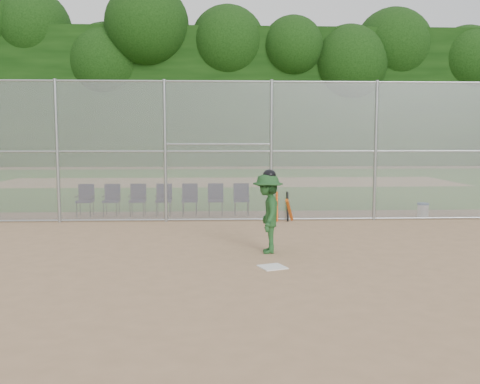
{
  "coord_description": "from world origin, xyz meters",
  "views": [
    {
      "loc": [
        -0.56,
        -10.15,
        2.43
      ],
      "look_at": [
        0.0,
        2.5,
        1.1
      ],
      "focal_mm": 40.0,
      "sensor_mm": 36.0,
      "label": 1
    }
  ],
  "objects_px": {
    "home_plate": "(272,267)",
    "batter_at_plate": "(268,213)",
    "chair_0": "(85,200)",
    "water_cooler": "(423,210)"
  },
  "relations": [
    {
      "from": "batter_at_plate",
      "to": "chair_0",
      "type": "height_order",
      "value": "batter_at_plate"
    },
    {
      "from": "batter_at_plate",
      "to": "chair_0",
      "type": "distance_m",
      "value": 7.4
    },
    {
      "from": "home_plate",
      "to": "chair_0",
      "type": "xyz_separation_m",
      "value": [
        -5.04,
        6.67,
        0.47
      ]
    },
    {
      "from": "water_cooler",
      "to": "chair_0",
      "type": "height_order",
      "value": "chair_0"
    },
    {
      "from": "home_plate",
      "to": "batter_at_plate",
      "type": "distance_m",
      "value": 1.53
    },
    {
      "from": "batter_at_plate",
      "to": "home_plate",
      "type": "bearing_deg",
      "value": -91.44
    },
    {
      "from": "home_plate",
      "to": "batter_at_plate",
      "type": "xyz_separation_m",
      "value": [
        0.03,
        1.29,
        0.83
      ]
    },
    {
      "from": "home_plate",
      "to": "water_cooler",
      "type": "bearing_deg",
      "value": 48.87
    },
    {
      "from": "home_plate",
      "to": "water_cooler",
      "type": "height_order",
      "value": "water_cooler"
    },
    {
      "from": "water_cooler",
      "to": "chair_0",
      "type": "bearing_deg",
      "value": 175.6
    }
  ]
}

